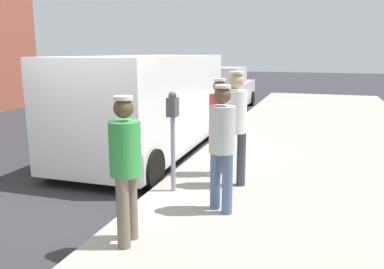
# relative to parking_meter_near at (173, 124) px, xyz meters

# --- Properties ---
(ground_plane) EXTENTS (80.00, 80.00, 0.00)m
(ground_plane) POSITION_rel_parking_meter_near_xyz_m (-1.35, -0.92, -1.18)
(ground_plane) COLOR #2D2D33
(sidewalk_slab) EXTENTS (5.00, 32.00, 0.15)m
(sidewalk_slab) POSITION_rel_parking_meter_near_xyz_m (2.15, -0.92, -1.11)
(sidewalk_slab) COLOR #9E998E
(sidewalk_slab) RESTS_ON ground
(parking_meter_near) EXTENTS (0.14, 0.18, 1.52)m
(parking_meter_near) POSITION_rel_parking_meter_near_xyz_m (0.00, 0.00, 0.00)
(parking_meter_near) COLOR gray
(parking_meter_near) RESTS_ON sidewalk_slab
(parking_meter_far) EXTENTS (0.14, 0.18, 1.52)m
(parking_meter_far) POSITION_rel_parking_meter_near_xyz_m (0.00, 4.31, 0.00)
(parking_meter_far) COLOR gray
(parking_meter_far) RESTS_ON sidewalk_slab
(pedestrian_in_red) EXTENTS (0.34, 0.34, 1.65)m
(pedestrian_in_red) POSITION_rel_parking_meter_near_xyz_m (0.45, 0.99, -0.09)
(pedestrian_in_red) COLOR #726656
(pedestrian_in_red) RESTS_ON sidewalk_slab
(pedestrian_in_gray) EXTENTS (0.34, 0.34, 1.68)m
(pedestrian_in_gray) POSITION_rel_parking_meter_near_xyz_m (0.88, -0.51, -0.07)
(pedestrian_in_gray) COLOR #4C608C
(pedestrian_in_gray) RESTS_ON sidewalk_slab
(pedestrian_in_green) EXTENTS (0.34, 0.36, 1.64)m
(pedestrian_in_green) POSITION_rel_parking_meter_near_xyz_m (0.11, -1.70, -0.10)
(pedestrian_in_green) COLOR #726656
(pedestrian_in_green) RESTS_ON sidewalk_slab
(pedestrian_in_white) EXTENTS (0.34, 0.34, 1.80)m
(pedestrian_in_white) POSITION_rel_parking_meter_near_xyz_m (0.83, 0.51, 0.01)
(pedestrian_in_white) COLOR #383D47
(pedestrian_in_white) RESTS_ON sidewalk_slab
(parked_van) EXTENTS (2.19, 5.23, 2.15)m
(parked_van) POSITION_rel_parking_meter_near_xyz_m (-1.50, 2.41, -0.03)
(parked_van) COLOR white
(parked_van) RESTS_ON ground
(parked_sedan_ahead) EXTENTS (1.95, 4.40, 1.65)m
(parked_sedan_ahead) POSITION_rel_parking_meter_near_xyz_m (-1.57, 9.29, -0.43)
(parked_sedan_ahead) COLOR #BCBCC1
(parked_sedan_ahead) RESTS_ON ground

